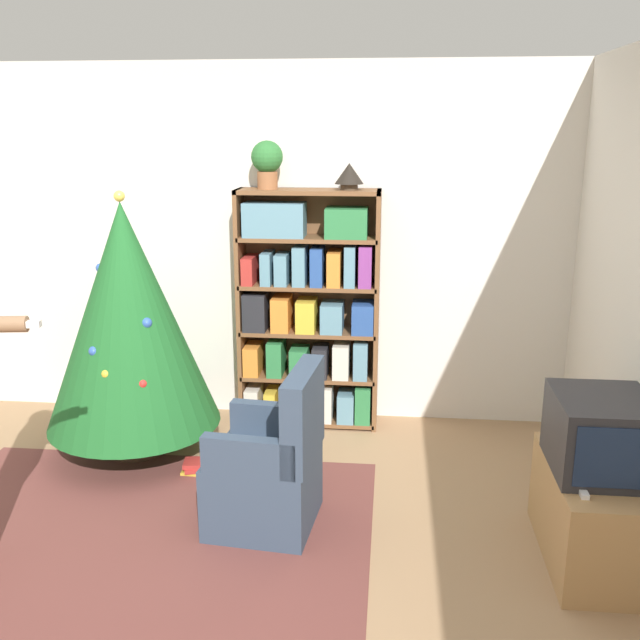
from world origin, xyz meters
The scene contains 12 objects.
ground_plane centered at (0.00, 0.00, 0.00)m, with size 14.00×14.00×0.00m, color #9E7A56.
wall_back centered at (0.00, 2.03, 1.30)m, with size 8.00×0.10×2.60m.
area_rug centered at (-0.44, 0.06, 0.00)m, with size 2.57×2.16×0.01m.
bookshelf centered at (0.33, 1.80, 0.86)m, with size 1.01×0.30×1.73m.
tv_stand centered at (1.96, 0.20, 0.25)m, with size 0.45×0.86×0.50m.
television centered at (1.96, 0.20, 0.69)m, with size 0.46×0.54×0.38m.
game_remote centered at (1.82, -0.06, 0.52)m, with size 0.04×0.12×0.02m.
christmas_tree centered at (-0.78, 1.18, 0.96)m, with size 1.14×1.14×1.77m.
armchair centered at (0.28, 0.37, 0.32)m, with size 0.62×0.61×0.92m.
potted_plant centered at (0.04, 1.81, 1.92)m, with size 0.22×0.22×0.33m.
table_lamp centered at (0.61, 1.81, 1.83)m, with size 0.20×0.20×0.18m.
book_pile_near_tree centered at (-0.31, 0.92, 0.04)m, with size 0.18×0.17×0.08m.
Camera 1 is at (0.91, -3.14, 2.16)m, focal length 40.00 mm.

